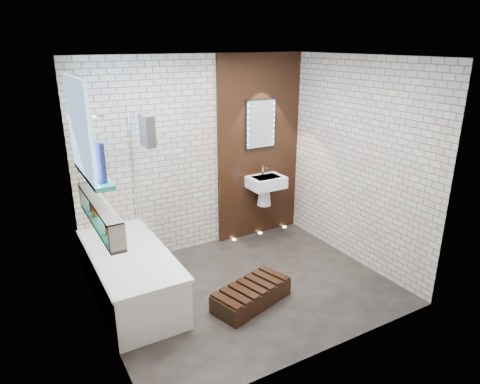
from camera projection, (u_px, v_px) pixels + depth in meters
ground at (246, 288)px, 5.06m from camera, size 3.20×3.20×0.00m
room_shell at (247, 183)px, 4.62m from camera, size 3.24×3.20×2.60m
walnut_panel at (259, 148)px, 6.11m from camera, size 1.30×0.06×2.60m
clerestory_window at (82, 137)px, 3.98m from camera, size 0.18×1.00×0.94m
display_niche at (100, 214)px, 4.07m from camera, size 0.14×1.30×0.26m
bathtub at (131, 275)px, 4.76m from camera, size 0.79×1.74×0.70m
bath_screen at (143, 175)px, 4.95m from camera, size 0.01×0.78×1.40m
towel at (147, 131)px, 4.53m from camera, size 0.10×0.26×0.33m
shower_head at (97, 115)px, 4.56m from camera, size 0.18×0.18×0.02m
washbasin at (266, 186)px, 6.12m from camera, size 0.50×0.36×0.58m
led_mirror at (261, 124)px, 5.96m from camera, size 0.50×0.02×0.70m
walnut_step at (251, 295)px, 4.73m from camera, size 0.97×0.63×0.20m
niche_bottles at (100, 217)px, 4.09m from camera, size 0.06×0.91×0.14m
sill_vases at (93, 161)px, 4.09m from camera, size 0.19×0.63×0.36m
floor_uplights at (260, 233)px, 6.48m from camera, size 0.96×0.06×0.01m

